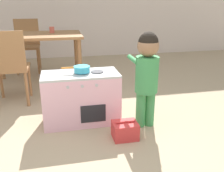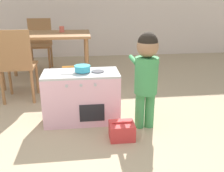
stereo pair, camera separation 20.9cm
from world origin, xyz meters
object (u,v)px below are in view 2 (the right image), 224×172
Objects in this scene: play_kitchen at (82,97)px; toy_basket at (122,131)px; dining_table at (46,39)px; dining_chair_far at (40,43)px; toy_pot at (82,68)px; child_figure at (146,70)px; dining_chair_near at (17,64)px; cup_on_table at (62,29)px.

play_kitchen is 0.57m from toy_basket.
dining_table is at bearing 109.67° from play_kitchen.
dining_chair_far reaches higher than toy_basket.
toy_pot is 2.27m from dining_chair_far.
dining_table is at bearing 124.42° from child_figure.
dining_chair_near is (-0.76, 0.62, 0.22)m from play_kitchen.
toy_pot is 0.30× the size of child_figure.
cup_on_table is (-0.28, 1.51, 0.21)m from toy_pot.
dining_table is at bearing 110.24° from toy_pot.
child_figure is (0.60, -0.22, 0.32)m from play_kitchen.
dining_chair_far is at bearing 108.71° from toy_pot.
dining_chair_near reaches higher than play_kitchen.
dining_table is 14.78× the size of cup_on_table.
dining_table is (-0.85, 1.80, 0.56)m from toy_basket.
child_figure reaches higher than dining_chair_far.
cup_on_table is at bearing 100.62° from toy_pot.
toy_basket is (-0.25, -0.20, -0.51)m from child_figure.
dining_chair_near and dining_chair_far have the same top height.
child_figure is at bearing -63.20° from cup_on_table.
child_figure is 1.94m from cup_on_table.
cup_on_table is at bearing 27.59° from dining_table.
dining_chair_far reaches higher than play_kitchen.
play_kitchen is 2.74× the size of toy_pot.
dining_chair_near is (-0.77, 0.62, -0.09)m from toy_pot.
toy_pot is 1.48m from dining_table.
dining_chair_near reaches higher than toy_pot.
toy_pot is 1.23× the size of toy_basket.
toy_basket is 2.13m from cup_on_table.
dining_chair_near reaches higher than cup_on_table.
toy_pot is at bearing -79.38° from cup_on_table.
dining_chair_far is 0.84m from cup_on_table.
play_kitchen is 0.30m from toy_pot.
dining_table is (-1.10, 1.61, 0.06)m from child_figure.
cup_on_table is at bearing 100.05° from play_kitchen.
toy_pot is at bearing 159.55° from child_figure.
dining_table is (-0.50, 1.39, 0.38)m from play_kitchen.
toy_pot is at bearing -69.76° from dining_table.
play_kitchen is 3.37× the size of toy_basket.
play_kitchen is 0.72m from child_figure.
dining_table is at bearing 105.84° from dining_chair_far.
toy_basket is at bearing -51.21° from toy_pot.
play_kitchen is 2.27m from dining_chair_far.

